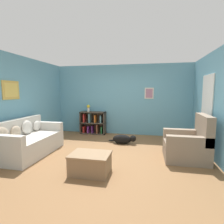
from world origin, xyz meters
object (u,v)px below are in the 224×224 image
object	(u,v)px
couch	(29,141)
recliner_chair	(189,145)
coffee_table	(90,163)
dog	(124,139)
bookshelf	(93,123)
vase	(88,108)

from	to	relation	value
couch	recliner_chair	size ratio (longest dim) A/B	1.65
coffee_table	dog	distance (m)	2.11
bookshelf	recliner_chair	world-z (taller)	recliner_chair
vase	recliner_chair	bearing A→B (deg)	-31.94
coffee_table	recliner_chair	bearing A→B (deg)	29.16
vase	bookshelf	bearing A→B (deg)	7.18
vase	dog	bearing A→B (deg)	-35.17
recliner_chair	coffee_table	distance (m)	2.36
bookshelf	recliner_chair	size ratio (longest dim) A/B	0.89
recliner_chair	coffee_table	world-z (taller)	recliner_chair
coffee_table	dog	bearing A→B (deg)	79.79
coffee_table	vase	bearing A→B (deg)	109.89
couch	dog	size ratio (longest dim) A/B	2.04
bookshelf	coffee_table	world-z (taller)	bookshelf
couch	coffee_table	xyz separation A→B (m)	(1.90, -0.69, -0.13)
bookshelf	vase	size ratio (longest dim) A/B	3.69
recliner_chair	vase	bearing A→B (deg)	148.06
couch	recliner_chair	bearing A→B (deg)	6.56
recliner_chair	bookshelf	bearing A→B (deg)	146.35
dog	vase	size ratio (longest dim) A/B	3.35
couch	vase	bearing A→B (deg)	72.58
recliner_chair	vase	distance (m)	3.82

